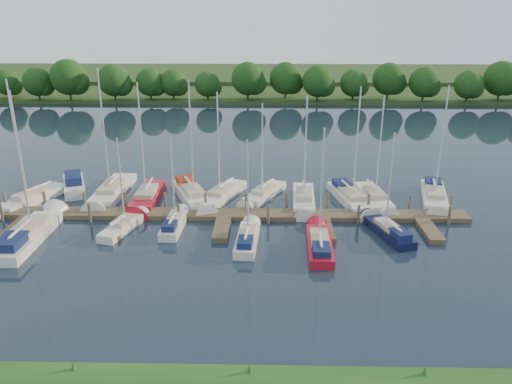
{
  "coord_description": "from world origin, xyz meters",
  "views": [
    {
      "loc": [
        3.41,
        -30.16,
        16.13
      ],
      "look_at": [
        2.59,
        8.0,
        2.2
      ],
      "focal_mm": 35.0,
      "sensor_mm": 36.0,
      "label": 1
    }
  ],
  "objects_px": {
    "dock": "(224,218)",
    "sailboat_n_0": "(30,200)",
    "sailboat_n_5": "(221,196)",
    "sailboat_s_2": "(174,225)",
    "motorboat": "(74,185)"
  },
  "relations": [
    {
      "from": "dock",
      "to": "sailboat_s_2",
      "type": "relative_size",
      "value": 5.26
    },
    {
      "from": "dock",
      "to": "motorboat",
      "type": "xyz_separation_m",
      "value": [
        -14.99,
        7.22,
        0.16
      ]
    },
    {
      "from": "sailboat_n_0",
      "to": "sailboat_s_2",
      "type": "distance_m",
      "value": 14.69
    },
    {
      "from": "dock",
      "to": "sailboat_n_5",
      "type": "xyz_separation_m",
      "value": [
        -0.67,
        4.81,
        0.07
      ]
    },
    {
      "from": "dock",
      "to": "sailboat_n_0",
      "type": "height_order",
      "value": "sailboat_n_0"
    },
    {
      "from": "dock",
      "to": "motorboat",
      "type": "relative_size",
      "value": 6.22
    },
    {
      "from": "dock",
      "to": "sailboat_n_5",
      "type": "distance_m",
      "value": 4.86
    },
    {
      "from": "sailboat_s_2",
      "to": "dock",
      "type": "bearing_deg",
      "value": 27.27
    },
    {
      "from": "motorboat",
      "to": "sailboat_n_0",
      "type": "bearing_deg",
      "value": 34.42
    },
    {
      "from": "sailboat_n_5",
      "to": "dock",
      "type": "bearing_deg",
      "value": 119.58
    },
    {
      "from": "motorboat",
      "to": "sailboat_s_2",
      "type": "bearing_deg",
      "value": 119.34
    },
    {
      "from": "sailboat_s_2",
      "to": "sailboat_n_0",
      "type": "bearing_deg",
      "value": 161.65
    },
    {
      "from": "motorboat",
      "to": "sailboat_n_5",
      "type": "bearing_deg",
      "value": 148.46
    },
    {
      "from": "sailboat_n_5",
      "to": "sailboat_s_2",
      "type": "distance_m",
      "value": 7.27
    },
    {
      "from": "sailboat_n_0",
      "to": "sailboat_n_5",
      "type": "height_order",
      "value": "sailboat_n_0"
    }
  ]
}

